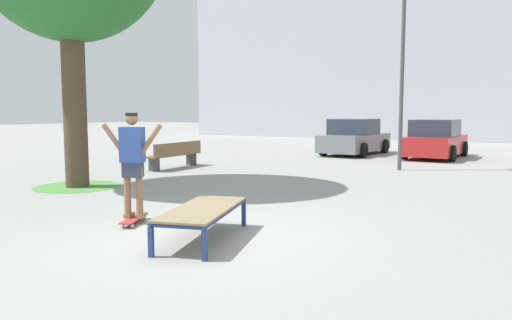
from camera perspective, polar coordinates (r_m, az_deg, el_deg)
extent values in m
plane|color=#999993|center=(7.22, -5.98, -8.70)|extent=(120.00, 120.00, 0.00)
cube|color=silver|center=(33.45, 21.23, 11.56)|extent=(35.49, 4.00, 10.84)
cube|color=navy|center=(7.83, -6.44, -6.15)|extent=(0.07, 0.07, 0.38)
cube|color=navy|center=(7.62, -1.45, -6.44)|extent=(0.07, 0.07, 0.38)
cube|color=navy|center=(6.18, -12.32, -9.47)|extent=(0.07, 0.07, 0.38)
cube|color=navy|center=(5.91, -6.11, -10.06)|extent=(0.07, 0.07, 0.38)
cylinder|color=navy|center=(6.94, -9.05, -5.90)|extent=(0.58, 1.84, 0.05)
cylinder|color=navy|center=(6.71, -3.49, -6.24)|extent=(0.58, 1.84, 0.05)
cylinder|color=navy|center=(7.68, -3.99, -4.73)|extent=(0.74, 0.26, 0.05)
cylinder|color=navy|center=(5.98, -9.32, -7.79)|extent=(0.74, 0.26, 0.05)
cube|color=#847051|center=(6.81, -6.32, -5.74)|extent=(1.26, 2.04, 0.03)
cube|color=#B23333|center=(8.06, -14.23, -6.72)|extent=(0.49, 0.82, 0.02)
cylinder|color=silver|center=(8.35, -14.00, -6.67)|extent=(0.05, 0.06, 0.06)
cylinder|color=silver|center=(8.30, -13.02, -6.72)|extent=(0.05, 0.06, 0.06)
cylinder|color=silver|center=(7.85, -15.48, -7.51)|extent=(0.05, 0.06, 0.06)
cylinder|color=silver|center=(7.79, -14.45, -7.57)|extent=(0.05, 0.06, 0.06)
cylinder|color=#8E6647|center=(8.02, -14.97, -3.76)|extent=(0.11, 0.11, 0.82)
cube|color=#99704C|center=(8.13, -14.77, -6.31)|extent=(0.18, 0.26, 0.07)
cylinder|color=#8E6647|center=(7.94, -13.63, -3.81)|extent=(0.11, 0.11, 0.82)
cube|color=#99704C|center=(8.06, -13.44, -6.38)|extent=(0.18, 0.26, 0.07)
cube|color=#33384C|center=(7.93, -14.37, -1.12)|extent=(0.35, 0.30, 0.24)
cube|color=#2D4C99|center=(7.89, -14.44, 1.77)|extent=(0.42, 0.34, 0.56)
cylinder|color=#8E6647|center=(8.00, -16.45, 2.32)|extent=(0.40, 0.23, 0.52)
cylinder|color=#8E6647|center=(7.78, -12.40, 2.33)|extent=(0.40, 0.23, 0.52)
sphere|color=#8E6647|center=(7.88, -14.51, 4.75)|extent=(0.20, 0.20, 0.20)
cylinder|color=black|center=(7.87, -14.53, 5.26)|extent=(0.19, 0.19, 0.05)
cylinder|color=brown|center=(12.26, -20.66, 6.04)|extent=(0.54, 0.54, 3.88)
cylinder|color=#519342|center=(12.39, -20.35, -2.95)|extent=(2.04, 2.04, 0.01)
cube|color=slate|center=(20.87, 11.64, 2.07)|extent=(1.96, 4.30, 0.70)
cube|color=#2D3847|center=(20.70, 11.52, 3.90)|extent=(1.69, 2.19, 0.64)
cylinder|color=black|center=(22.41, 10.85, 1.79)|extent=(0.26, 0.61, 0.60)
cylinder|color=black|center=(21.81, 14.97, 1.59)|extent=(0.26, 0.61, 0.60)
cylinder|color=black|center=(20.03, 7.99, 1.38)|extent=(0.26, 0.61, 0.60)
cylinder|color=black|center=(19.37, 12.53, 1.15)|extent=(0.26, 0.61, 0.60)
cube|color=red|center=(20.16, 20.47, 1.70)|extent=(1.87, 4.27, 0.70)
cube|color=#2D3847|center=(19.98, 20.45, 3.60)|extent=(1.65, 2.16, 0.64)
cylinder|color=black|center=(21.62, 18.95, 1.44)|extent=(0.24, 0.61, 0.60)
cylinder|color=black|center=(21.30, 23.40, 1.22)|extent=(0.24, 0.61, 0.60)
cylinder|color=black|center=(19.11, 17.15, 0.98)|extent=(0.24, 0.61, 0.60)
cylinder|color=black|center=(18.74, 22.17, 0.72)|extent=(0.24, 0.61, 0.60)
cube|color=brown|center=(15.64, -9.73, 0.63)|extent=(0.51, 2.41, 0.06)
cube|color=brown|center=(15.51, -9.16, 1.41)|extent=(0.11, 2.40, 0.36)
cube|color=#424247|center=(14.92, -11.97, -0.54)|extent=(0.38, 0.09, 0.40)
cube|color=#424247|center=(16.43, -7.67, 0.10)|extent=(0.38, 0.09, 0.40)
cylinder|color=#4C4C51|center=(15.48, 16.89, 9.01)|extent=(0.12, 0.12, 5.50)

